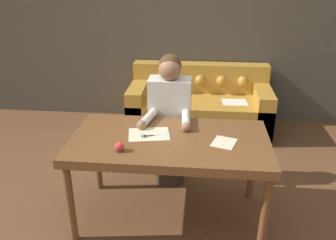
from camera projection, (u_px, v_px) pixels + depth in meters
ground_plane at (155, 214)px, 3.09m from camera, size 16.00×16.00×0.00m
wall_back at (176, 22)px, 4.58m from camera, size 8.00×0.06×2.60m
dining_table at (170, 146)px, 2.79m from camera, size 1.55×0.84×0.75m
couch at (199, 107)px, 4.57m from camera, size 1.75×0.82×0.81m
person at (170, 122)px, 3.31m from camera, size 0.45×0.60×1.28m
pattern_paper_main at (149, 134)px, 2.82m from camera, size 0.36×0.30×0.00m
pattern_paper_offcut at (224, 143)px, 2.69m from camera, size 0.22×0.24×0.00m
scissors at (150, 136)px, 2.79m from camera, size 0.23×0.12×0.01m
pin_cushion at (120, 147)px, 2.56m from camera, size 0.07×0.07×0.07m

